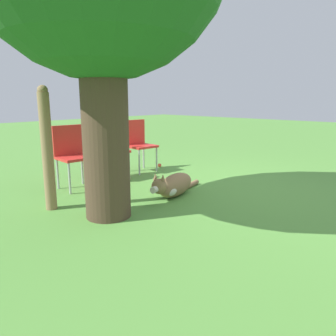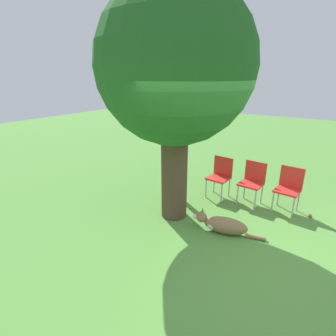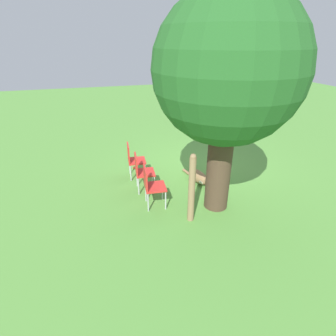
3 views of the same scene
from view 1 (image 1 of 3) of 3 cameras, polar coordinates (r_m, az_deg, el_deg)
The scene contains 7 objects.
ground_plane at distance 4.43m, azimuth 8.19°, elevation -4.54°, with size 30.00×30.00×0.00m, color #56933D.
dog at distance 4.24m, azimuth 0.98°, elevation -3.05°, with size 0.44×1.22×0.38m.
fence_post at distance 3.90m, azimuth -20.31°, elevation 3.17°, with size 0.13×0.13×1.40m.
red_chair_0 at distance 5.71m, azimuth -5.18°, elevation 4.60°, with size 0.46×0.47×0.89m.
red_chair_1 at distance 5.22m, azimuth -10.27°, elevation 3.74°, with size 0.46×0.47×0.89m.
red_chair_2 at distance 4.78m, azimuth -16.34°, elevation 2.68°, with size 0.46×0.47×0.89m.
tennis_ball at distance 6.07m, azimuth -1.48°, elevation 0.47°, with size 0.07×0.07×0.07m.
Camera 1 is at (-2.36, 3.53, 1.26)m, focal length 35.00 mm.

